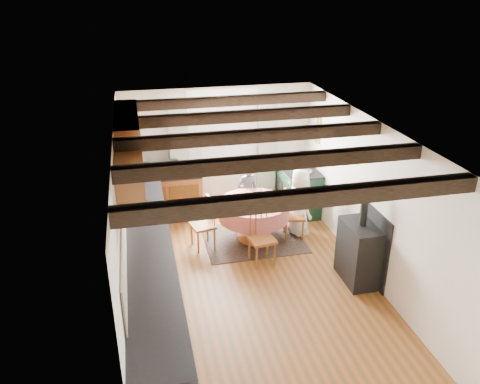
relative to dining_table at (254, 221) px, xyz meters
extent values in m
cube|color=brown|center=(-0.34, -1.25, -0.37)|extent=(3.60, 5.50, 0.00)
cube|color=white|center=(-0.34, -1.25, 2.03)|extent=(3.60, 5.50, 0.00)
cube|color=silver|center=(-0.34, 1.50, 0.83)|extent=(3.60, 0.00, 2.40)
cube|color=silver|center=(-0.34, -4.00, 0.83)|extent=(3.60, 0.00, 2.40)
cube|color=silver|center=(-2.14, -1.25, 0.83)|extent=(0.00, 5.50, 2.40)
cube|color=silver|center=(1.46, -1.25, 0.83)|extent=(0.00, 5.50, 2.40)
cube|color=#2E2015|center=(-0.34, -3.25, 1.94)|extent=(3.60, 0.16, 0.16)
cube|color=#2E2015|center=(-0.34, -2.25, 1.94)|extent=(3.60, 0.16, 0.16)
cube|color=#2E2015|center=(-0.34, -1.25, 1.94)|extent=(3.60, 0.16, 0.16)
cube|color=#2E2015|center=(-0.34, -0.25, 1.94)|extent=(3.60, 0.16, 0.16)
cube|color=#2E2015|center=(-0.34, 0.75, 1.94)|extent=(3.60, 0.16, 0.16)
cube|color=beige|center=(-2.12, -0.95, 0.83)|extent=(0.02, 4.50, 0.55)
cube|color=beige|center=(-1.34, 1.48, 0.83)|extent=(1.40, 0.02, 0.55)
cube|color=brown|center=(-1.84, -1.25, 0.07)|extent=(0.60, 5.30, 0.88)
cube|color=brown|center=(-1.39, 1.20, 0.07)|extent=(1.30, 0.60, 0.88)
cube|color=black|center=(-1.82, -1.25, 0.53)|extent=(0.64, 5.30, 0.04)
cube|color=black|center=(-1.39, 1.18, 0.53)|extent=(1.30, 0.64, 0.04)
cube|color=brown|center=(-1.97, -0.05, 1.58)|extent=(0.34, 1.80, 0.90)
cube|color=brown|center=(-1.97, -1.55, 1.53)|extent=(0.34, 0.90, 0.70)
cube|color=white|center=(-0.24, 1.48, 1.23)|extent=(1.34, 0.03, 1.54)
cube|color=white|center=(-0.24, 1.49, 1.23)|extent=(1.20, 0.01, 1.40)
cube|color=#A2AA9B|center=(-1.09, 1.40, 0.73)|extent=(0.35, 0.10, 2.10)
cube|color=#A2AA9B|center=(0.61, 1.40, 0.73)|extent=(0.35, 0.10, 2.10)
cylinder|color=black|center=(-0.24, 1.40, 1.83)|extent=(2.00, 0.03, 0.03)
cube|color=gold|center=(1.43, 1.05, 1.33)|extent=(0.04, 0.50, 0.60)
cylinder|color=silver|center=(0.71, 1.47, 1.33)|extent=(0.30, 0.02, 0.30)
cube|color=black|center=(0.00, 0.00, -0.36)|extent=(1.71, 1.33, 0.01)
imported|color=#393D43|center=(0.06, 0.73, 0.21)|extent=(0.48, 0.38, 1.15)
imported|color=white|center=(0.84, 0.06, 0.25)|extent=(0.47, 0.65, 1.22)
imported|color=silver|center=(-0.02, 0.07, 0.39)|extent=(0.27, 0.27, 0.05)
imported|color=silver|center=(-0.31, 0.11, 0.40)|extent=(0.26, 0.26, 0.06)
imported|color=silver|center=(0.19, 0.26, 0.41)|extent=(0.13, 0.13, 0.10)
cylinder|color=#262628|center=(-1.70, 1.24, 0.66)|extent=(0.13, 0.13, 0.22)
cylinder|color=#262628|center=(-1.22, 1.27, 0.66)|extent=(0.19, 0.19, 0.21)
camera|label=1|loc=(-1.85, -7.14, 3.86)|focal=35.90mm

